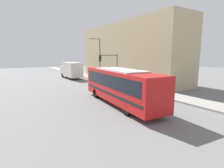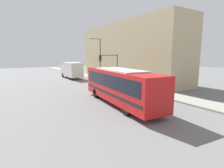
# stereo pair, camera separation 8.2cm
# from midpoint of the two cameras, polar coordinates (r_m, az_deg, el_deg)

# --- Properties ---
(ground_plane) EXTENTS (120.00, 120.00, 0.00)m
(ground_plane) POSITION_cam_midpoint_polar(r_m,az_deg,el_deg) (17.20, 5.26, -6.41)
(ground_plane) COLOR slate
(sidewalk) EXTENTS (2.81, 70.00, 0.17)m
(sidewalk) POSITION_cam_midpoint_polar(r_m,az_deg,el_deg) (37.06, -6.41, 2.22)
(sidewalk) COLOR gray
(sidewalk) RESTS_ON ground_plane
(building_facade) EXTENTS (6.00, 25.20, 10.34)m
(building_facade) POSITION_cam_midpoint_polar(r_m,az_deg,el_deg) (33.63, 5.22, 10.20)
(building_facade) COLOR tan
(building_facade) RESTS_ON ground_plane
(city_bus) EXTENTS (3.64, 11.30, 3.37)m
(city_bus) POSITION_cam_midpoint_polar(r_m,az_deg,el_deg) (16.61, 2.76, -0.07)
(city_bus) COLOR red
(city_bus) RESTS_ON ground_plane
(delivery_truck) EXTENTS (2.36, 7.35, 3.24)m
(delivery_truck) POSITION_cam_midpoint_polar(r_m,az_deg,el_deg) (36.38, -13.03, 4.54)
(delivery_truck) COLOR silver
(delivery_truck) RESTS_ON ground_plane
(fire_hydrant) EXTENTS (0.27, 0.37, 0.79)m
(fire_hydrant) POSITION_cam_midpoint_polar(r_m,az_deg,el_deg) (23.79, 8.10, -0.64)
(fire_hydrant) COLOR red
(fire_hydrant) RESTS_ON sidewalk
(traffic_light_pole) EXTENTS (3.28, 0.35, 4.64)m
(traffic_light_pole) POSITION_cam_midpoint_polar(r_m,az_deg,el_deg) (26.80, -0.33, 6.65)
(traffic_light_pole) COLOR #47474C
(traffic_light_pole) RESTS_ON sidewalk
(parking_meter) EXTENTS (0.14, 0.14, 1.25)m
(parking_meter) POSITION_cam_midpoint_polar(r_m,az_deg,el_deg) (25.62, 4.56, 1.17)
(parking_meter) COLOR #47474C
(parking_meter) RESTS_ON sidewalk
(street_lamp) EXTENTS (2.24, 0.28, 7.47)m
(street_lamp) POSITION_cam_midpoint_polar(r_m,az_deg,el_deg) (32.25, -4.22, 9.16)
(street_lamp) COLOR #47474C
(street_lamp) RESTS_ON sidewalk
(pedestrian_near_corner) EXTENTS (0.34, 0.34, 1.57)m
(pedestrian_near_corner) POSITION_cam_midpoint_polar(r_m,az_deg,el_deg) (24.96, 9.17, 0.73)
(pedestrian_near_corner) COLOR slate
(pedestrian_near_corner) RESTS_ON sidewalk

